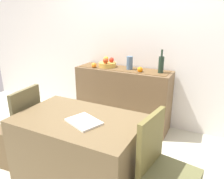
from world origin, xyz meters
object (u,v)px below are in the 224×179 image
(fruit_bowl, at_px, (107,65))
(dining_table, at_px, (80,153))
(wine_bottle, at_px, (161,64))
(ceramic_vase, at_px, (130,63))
(sideboard_console, at_px, (123,98))
(chair_near_window, at_px, (20,141))
(open_book, at_px, (84,122))

(fruit_bowl, distance_m, dining_table, 1.53)
(wine_bottle, bearing_deg, ceramic_vase, 180.00)
(sideboard_console, xyz_separation_m, fruit_bowl, (-0.26, 0.00, 0.48))
(ceramic_vase, bearing_deg, chair_near_window, -119.22)
(sideboard_console, xyz_separation_m, ceramic_vase, (0.10, 0.00, 0.54))
(chair_near_window, bearing_deg, dining_table, -0.11)
(wine_bottle, relative_size, chair_near_window, 0.35)
(dining_table, bearing_deg, open_book, -28.91)
(wine_bottle, bearing_deg, chair_near_window, -131.58)
(wine_bottle, xyz_separation_m, chair_near_window, (-1.21, -1.36, -0.74))
(open_book, xyz_separation_m, chair_near_window, (-0.93, 0.06, -0.48))
(fruit_bowl, distance_m, chair_near_window, 1.56)
(fruit_bowl, relative_size, open_book, 0.91)
(sideboard_console, xyz_separation_m, dining_table, (0.17, -1.36, -0.07))
(ceramic_vase, xyz_separation_m, open_book, (0.17, -1.42, -0.23))
(ceramic_vase, bearing_deg, fruit_bowl, 180.00)
(sideboard_console, distance_m, wine_bottle, 0.78)
(wine_bottle, bearing_deg, fruit_bowl, 180.00)
(sideboard_console, relative_size, wine_bottle, 4.46)
(dining_table, relative_size, chair_near_window, 1.25)
(sideboard_console, relative_size, open_book, 5.00)
(fruit_bowl, xyz_separation_m, chair_near_window, (-0.41, -1.36, -0.65))
(wine_bottle, relative_size, ceramic_vase, 1.65)
(chair_near_window, bearing_deg, open_book, -3.49)
(sideboard_console, bearing_deg, dining_table, -83.01)
(wine_bottle, height_order, dining_table, wine_bottle)
(ceramic_vase, bearing_deg, open_book, -83.27)
(ceramic_vase, bearing_deg, sideboard_console, 180.00)
(sideboard_console, distance_m, open_book, 1.47)
(fruit_bowl, bearing_deg, sideboard_console, 0.00)
(open_book, distance_m, chair_near_window, 1.05)
(ceramic_vase, distance_m, open_book, 1.44)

